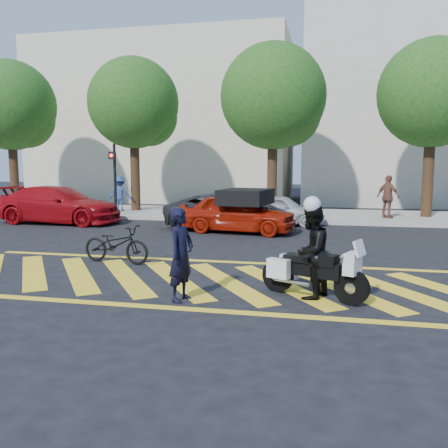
% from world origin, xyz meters
% --- Properties ---
extents(ground, '(90.00, 90.00, 0.00)m').
position_xyz_m(ground, '(0.00, 0.00, 0.00)').
color(ground, black).
rests_on(ground, ground).
extents(sidewalk, '(60.00, 5.00, 0.15)m').
position_xyz_m(sidewalk, '(0.00, 12.00, 0.07)').
color(sidewalk, '#9E998E').
rests_on(sidewalk, ground).
extents(crosswalk, '(12.33, 4.00, 0.01)m').
position_xyz_m(crosswalk, '(-0.04, 0.00, 0.00)').
color(crosswalk, yellow).
rests_on(crosswalk, ground).
extents(building_left, '(16.00, 8.00, 10.00)m').
position_xyz_m(building_left, '(-8.00, 21.00, 5.00)').
color(building_left, beige).
rests_on(building_left, ground).
extents(building_right, '(16.00, 8.00, 11.00)m').
position_xyz_m(building_right, '(9.00, 21.00, 5.50)').
color(building_right, beige).
rests_on(building_right, ground).
extents(tree_far_left, '(4.40, 4.40, 7.41)m').
position_xyz_m(tree_far_left, '(-12.87, 12.06, 5.05)').
color(tree_far_left, black).
rests_on(tree_far_left, ground).
extents(tree_left, '(4.20, 4.20, 7.26)m').
position_xyz_m(tree_left, '(-6.37, 12.06, 4.99)').
color(tree_left, black).
rests_on(tree_left, ground).
extents(tree_center, '(4.60, 4.60, 7.56)m').
position_xyz_m(tree_center, '(0.13, 12.06, 5.10)').
color(tree_center, black).
rests_on(tree_center, ground).
extents(tree_right, '(4.40, 4.40, 7.41)m').
position_xyz_m(tree_right, '(6.63, 12.06, 5.05)').
color(tree_right, black).
rests_on(tree_right, ground).
extents(signal_pole, '(0.28, 0.43, 3.20)m').
position_xyz_m(signal_pole, '(-6.50, 9.74, 1.92)').
color(signal_pole, black).
rests_on(signal_pole, ground).
extents(officer_bike, '(0.52, 0.67, 1.63)m').
position_xyz_m(officer_bike, '(-0.02, -1.43, 0.81)').
color(officer_bike, black).
rests_on(officer_bike, ground).
extents(bicycle, '(1.81, 0.85, 0.91)m').
position_xyz_m(bicycle, '(-2.49, 1.23, 0.46)').
color(bicycle, black).
rests_on(bicycle, ground).
extents(police_motorcycle, '(1.91, 1.12, 0.90)m').
position_xyz_m(police_motorcycle, '(2.18, -0.78, 0.49)').
color(police_motorcycle, black).
rests_on(police_motorcycle, ground).
extents(officer_moto, '(0.91, 1.00, 1.67)m').
position_xyz_m(officer_moto, '(2.16, -0.80, 0.84)').
color(officer_moto, black).
rests_on(officer_moto, ground).
extents(red_convertible, '(4.18, 2.17, 1.36)m').
position_xyz_m(red_convertible, '(-0.57, 6.80, 0.68)').
color(red_convertible, '#9E1707').
rests_on(red_convertible, ground).
extents(parked_left, '(5.14, 2.26, 1.47)m').
position_xyz_m(parked_left, '(-8.00, 7.80, 0.73)').
color(parked_left, '#9D090F').
rests_on(parked_left, ground).
extents(parked_mid_left, '(4.77, 2.54, 1.28)m').
position_xyz_m(parked_mid_left, '(-1.14, 7.80, 0.64)').
color(parked_mid_left, black).
rests_on(parked_mid_left, ground).
extents(parked_mid_right, '(3.61, 1.80, 1.18)m').
position_xyz_m(parked_mid_right, '(0.62, 9.20, 0.59)').
color(parked_mid_right, '#BDBDC1').
rests_on(parked_mid_right, ground).
extents(pedestrian_left, '(1.13, 0.75, 1.63)m').
position_xyz_m(pedestrian_left, '(-7.02, 11.40, 0.96)').
color(pedestrian_left, navy).
rests_on(pedestrian_left, sidewalk).
extents(pedestrian_right, '(1.05, 1.01, 1.75)m').
position_xyz_m(pedestrian_right, '(4.84, 11.03, 1.03)').
color(pedestrian_right, brown).
rests_on(pedestrian_right, sidewalk).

